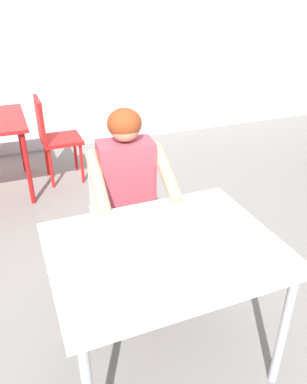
{
  "coord_description": "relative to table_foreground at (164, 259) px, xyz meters",
  "views": [
    {
      "loc": [
        -0.59,
        -1.28,
        1.8
      ],
      "look_at": [
        0.03,
        0.27,
        0.9
      ],
      "focal_mm": 35.22,
      "sensor_mm": 36.0,
      "label": 1
    }
  ],
  "objects": [
    {
      "name": "chair_red_right",
      "position": [
        -0.18,
        2.44,
        -0.15
      ],
      "size": [
        0.4,
        0.41,
        0.88
      ],
      "color": "red",
      "rests_on": "ground"
    },
    {
      "name": "chair_foreground",
      "position": [
        0.06,
        0.87,
        -0.2
      ],
      "size": [
        0.47,
        0.48,
        0.8
      ],
      "color": "silver",
      "rests_on": "ground"
    },
    {
      "name": "table_foreground",
      "position": [
        0.0,
        0.0,
        0.0
      ],
      "size": [
        1.06,
        0.83,
        0.75
      ],
      "color": "white",
      "rests_on": "ground"
    },
    {
      "name": "thali_tray",
      "position": [
        0.03,
        0.02,
        0.09
      ],
      "size": [
        0.31,
        0.31,
        0.03
      ],
      "color": "#B7BABF",
      "rests_on": "table_foreground"
    },
    {
      "name": "diner_foreground",
      "position": [
        0.05,
        0.65,
        0.04
      ],
      "size": [
        0.53,
        0.58,
        1.2
      ],
      "color": "#303030",
      "rests_on": "ground"
    },
    {
      "name": "back_wall",
      "position": [
        0.01,
        3.43,
        1.03
      ],
      "size": [
        12.0,
        0.12,
        3.4
      ],
      "primitive_type": "cube",
      "color": "white",
      "rests_on": "ground"
    },
    {
      "name": "drinking_cup",
      "position": [
        -0.25,
        -0.01,
        0.13
      ],
      "size": [
        0.08,
        0.08,
        0.09
      ],
      "color": "white",
      "rests_on": "table_foreground"
    },
    {
      "name": "ground_plane",
      "position": [
        0.01,
        -0.02,
        -0.69
      ],
      "size": [
        12.0,
        12.0,
        0.05
      ],
      "primitive_type": "cube",
      "color": "slate"
    }
  ]
}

